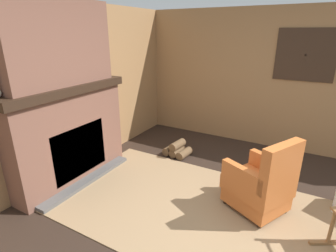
% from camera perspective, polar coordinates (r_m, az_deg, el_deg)
% --- Properties ---
extents(ground_plane, '(14.00, 14.00, 0.00)m').
position_cam_1_polar(ground_plane, '(3.12, 15.31, -22.21)').
color(ground_plane, '#2D2119').
extents(wood_panel_wall_left, '(0.06, 5.86, 2.47)m').
position_cam_1_polar(wood_panel_wall_left, '(3.93, -23.50, 6.18)').
color(wood_panel_wall_left, '#9E7247').
rests_on(wood_panel_wall_left, ground).
extents(wood_panel_wall_back, '(5.86, 0.09, 2.47)m').
position_cam_1_polar(wood_panel_wall_back, '(5.05, 24.47, 8.92)').
color(wood_panel_wall_back, '#9E7247').
rests_on(wood_panel_wall_back, ground).
extents(fireplace_hearth, '(0.56, 1.86, 1.39)m').
position_cam_1_polar(fireplace_hearth, '(3.92, -20.44, -1.83)').
color(fireplace_hearth, brown).
rests_on(fireplace_hearth, ground).
extents(chimney_breast, '(0.31, 1.55, 1.06)m').
position_cam_1_polar(chimney_breast, '(3.69, -22.93, 16.29)').
color(chimney_breast, brown).
rests_on(chimney_breast, fireplace_hearth).
extents(area_rug, '(3.72, 2.00, 0.01)m').
position_cam_1_polar(area_rug, '(3.37, 7.53, -17.81)').
color(area_rug, '#997A56').
rests_on(area_rug, ground).
extents(armchair, '(0.85, 0.82, 0.96)m').
position_cam_1_polar(armchair, '(3.34, 19.47, -12.04)').
color(armchair, '#C6662D').
rests_on(armchair, ground).
extents(firewood_stack, '(0.47, 0.38, 0.26)m').
position_cam_1_polar(firewood_stack, '(4.62, 2.06, -5.18)').
color(firewood_stack, brown).
rests_on(firewood_stack, ground).
extents(storage_case, '(0.14, 0.25, 0.13)m').
position_cam_1_polar(storage_case, '(4.19, -15.41, 10.98)').
color(storage_case, brown).
rests_on(storage_case, fireplace_hearth).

